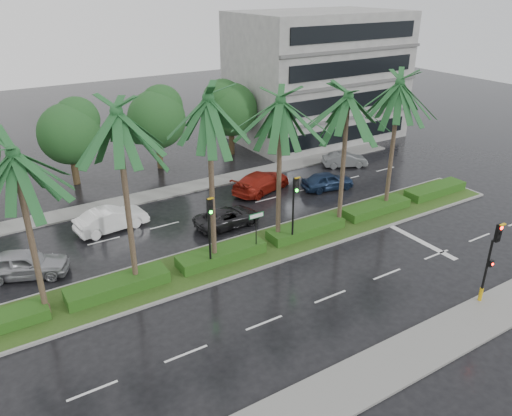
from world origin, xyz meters
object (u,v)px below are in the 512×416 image
car_red (261,182)px  signal_median_left (210,223)px  car_white (111,219)px  signal_near (490,259)px  car_darkgrey (228,217)px  street_sign (256,223)px  car_grey (345,160)px  car_silver (24,264)px  car_blue (328,181)px

car_red → signal_median_left: bearing=115.0°
signal_median_left → car_white: 8.78m
signal_near → car_darkgrey: (-6.50, 14.16, -1.89)m
street_sign → car_white: street_sign is taller
signal_near → car_grey: (7.50, 18.75, -1.88)m
car_silver → car_darkgrey: car_silver is taller
car_darkgrey → car_blue: 9.61m
signal_median_left → car_grey: 19.85m
signal_near → car_red: (-1.50, 17.95, -1.75)m
street_sign → signal_median_left: bearing=-176.5°
signal_median_left → car_blue: 14.46m
car_silver → car_grey: 26.53m
street_sign → car_silver: (-11.71, 4.76, -1.35)m
car_blue → signal_near: bearing=179.7°
signal_near → car_blue: bearing=79.1°
signal_near → car_darkgrey: signal_near is taller
car_red → street_sign: bearing=126.6°
signal_median_left → car_red: size_ratio=0.84×
street_sign → car_white: size_ratio=0.57×
car_white → car_blue: (16.06, -2.02, -0.07)m
street_sign → car_blue: 11.61m
street_sign → car_darkgrey: size_ratio=0.59×
street_sign → car_darkgrey: (0.50, 4.29, -1.51)m
signal_median_left → car_darkgrey: size_ratio=0.99×
signal_near → car_red: size_ratio=0.84×
signal_near → street_sign: bearing=125.3°
car_silver → car_blue: bearing=-64.4°
street_sign → car_red: size_ratio=0.50×
car_darkgrey → car_blue: car_blue is taller
car_red → car_blue: car_red is taller
car_darkgrey → car_red: (5.00, 3.78, 0.14)m
car_grey → signal_near: bearing=-177.1°
car_white → car_blue: bearing=-103.4°
signal_median_left → car_silver: size_ratio=0.96×
street_sign → car_red: street_sign is taller
car_silver → car_darkgrey: (12.21, -0.47, -0.16)m
car_red → car_blue: size_ratio=1.30×
car_silver → car_darkgrey: 12.22m
street_sign → car_silver: size_ratio=0.57×
car_grey → car_darkgrey: bearing=132.9°
car_silver → car_blue: 21.73m
signal_median_left → car_grey: size_ratio=1.16×
car_red → car_grey: 9.04m
car_white → car_grey: (20.56, 1.14, -0.13)m
car_darkgrey → car_blue: size_ratio=1.10×
car_white → car_darkgrey: bearing=-123.9°
car_darkgrey → car_red: car_red is taller
signal_median_left → car_red: bearing=44.2°
car_blue → car_grey: 5.50m
street_sign → car_blue: size_ratio=0.65×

